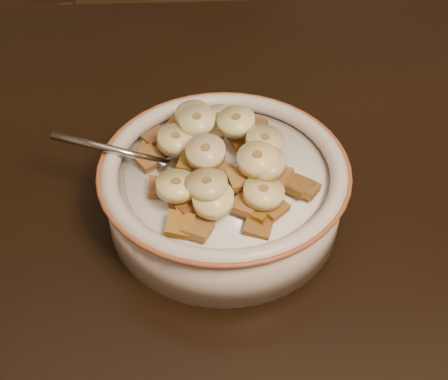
{
  "coord_description": "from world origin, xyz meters",
  "views": [
    {
      "loc": [
        -0.05,
        -0.31,
        1.14
      ],
      "look_at": [
        -0.05,
        0.06,
        0.78
      ],
      "focal_mm": 50.0,
      "sensor_mm": 36.0,
      "label": 1
    }
  ],
  "objects_px": {
    "spoon": "(186,167)",
    "cereal_bowl": "(224,196)",
    "table": "(281,287)",
    "chair": "(175,30)"
  },
  "relations": [
    {
      "from": "table",
      "to": "cereal_bowl",
      "type": "height_order",
      "value": "cereal_bowl"
    },
    {
      "from": "cereal_bowl",
      "to": "spoon",
      "type": "bearing_deg",
      "value": 170.84
    },
    {
      "from": "spoon",
      "to": "cereal_bowl",
      "type": "bearing_deg",
      "value": 90.0
    },
    {
      "from": "spoon",
      "to": "chair",
      "type": "bearing_deg",
      "value": -165.81
    },
    {
      "from": "table",
      "to": "cereal_bowl",
      "type": "relative_size",
      "value": 7.17
    },
    {
      "from": "chair",
      "to": "spoon",
      "type": "distance_m",
      "value": 0.75
    },
    {
      "from": "spoon",
      "to": "table",
      "type": "bearing_deg",
      "value": 57.71
    },
    {
      "from": "table",
      "to": "spoon",
      "type": "height_order",
      "value": "spoon"
    },
    {
      "from": "table",
      "to": "chair",
      "type": "bearing_deg",
      "value": 97.61
    },
    {
      "from": "cereal_bowl",
      "to": "spoon",
      "type": "height_order",
      "value": "spoon"
    }
  ]
}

